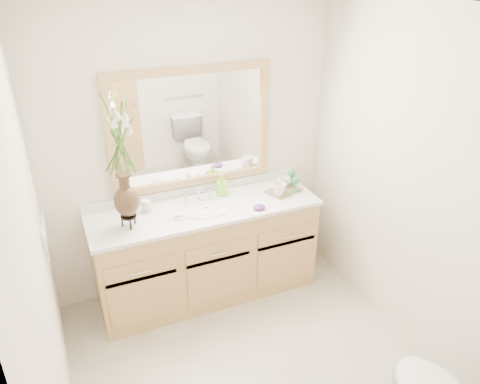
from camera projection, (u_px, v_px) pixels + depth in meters
name	position (u px, v px, depth m)	size (l,w,h in m)	color
floor	(258.00, 376.00, 3.25)	(2.60, 2.60, 0.00)	#BDB8A1
ceiling	(267.00, 7.00, 2.17)	(2.40, 2.60, 0.02)	white
wall_back	(192.00, 152.00, 3.78)	(2.40, 0.02, 2.40)	silver
wall_left	(41.00, 279.00, 2.29)	(0.02, 2.60, 2.40)	silver
wall_right	(422.00, 192.00, 3.14)	(0.02, 2.60, 2.40)	silver
vanity	(207.00, 253.00, 3.90)	(1.80, 0.55, 0.80)	tan
counter	(205.00, 209.00, 3.72)	(1.84, 0.57, 0.03)	silver
sink	(206.00, 215.00, 3.72)	(0.38, 0.34, 0.23)	white
mirror	(191.00, 129.00, 3.67)	(1.32, 0.04, 0.97)	white
switch_plate	(44.00, 239.00, 3.02)	(0.02, 0.12, 0.12)	white
flower_vase	(120.00, 151.00, 3.19)	(0.21, 0.21, 0.88)	black
tumbler	(147.00, 206.00, 3.63)	(0.07, 0.07, 0.09)	silver
soap_dish	(179.00, 217.00, 3.56)	(0.11, 0.11, 0.03)	silver
soap_bottle	(222.00, 186.00, 3.87)	(0.08, 0.08, 0.17)	#7DD632
purple_dish	(259.00, 207.00, 3.68)	(0.10, 0.08, 0.04)	#54256F
tray	(283.00, 191.00, 3.97)	(0.28, 0.19, 0.01)	brown
mug_left	(279.00, 189.00, 3.86)	(0.11, 0.10, 0.11)	silver
mug_right	(284.00, 182.00, 3.99)	(0.10, 0.09, 0.10)	silver
goblet_front	(296.00, 181.00, 3.91)	(0.06, 0.06, 0.13)	#287842
goblet_back	(292.00, 174.00, 4.01)	(0.07, 0.07, 0.15)	#287842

